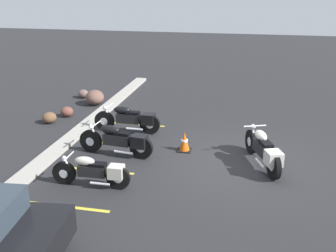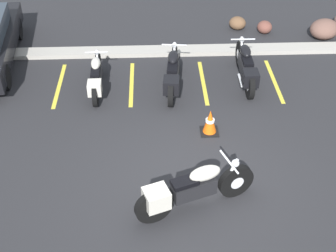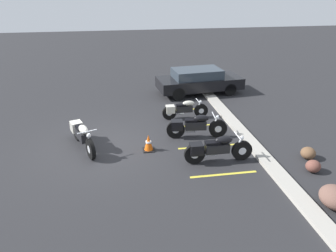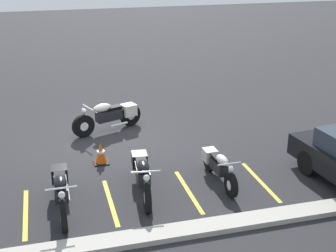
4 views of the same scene
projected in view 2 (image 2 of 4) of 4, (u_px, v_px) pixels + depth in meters
ground at (191, 183)px, 9.20m from camera, size 60.00×60.00×0.00m
motorcycle_cream_featured at (190, 190)px, 8.36m from camera, size 2.24×1.06×0.92m
parked_bike_0 at (96, 77)px, 11.53m from camera, size 0.56×1.99×0.78m
parked_bike_1 at (173, 73)px, 11.57m from camera, size 0.66×2.27×0.89m
parked_bike_2 at (246, 67)px, 11.83m from camera, size 0.63×2.26×0.89m
concrete_curb at (177, 51)px, 13.34m from camera, size 18.00×0.50×0.12m
landscape_rock_1 at (237, 23)px, 14.46m from camera, size 0.68×0.66×0.39m
landscape_rock_2 at (265, 27)px, 14.26m from camera, size 0.55×0.56×0.38m
landscape_rock_3 at (324, 29)px, 13.90m from camera, size 1.00×0.90×0.61m
traffic_cone at (210, 122)px, 10.31m from camera, size 0.40×0.40×0.59m
stall_line_0 at (59, 85)px, 12.01m from camera, size 0.10×2.10×0.00m
stall_line_1 at (132, 84)px, 12.07m from camera, size 0.10×2.10×0.00m
stall_line_2 at (203, 82)px, 12.12m from camera, size 0.10×2.10×0.00m
stall_line_3 at (274, 81)px, 12.18m from camera, size 0.10×2.10×0.00m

